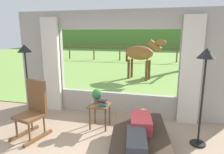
# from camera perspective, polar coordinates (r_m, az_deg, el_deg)

# --- Properties ---
(back_wall_with_window) EXTENTS (5.20, 0.12, 2.55)m
(back_wall_with_window) POSITION_cam_1_polar(r_m,az_deg,el_deg) (4.96, 1.31, 3.36)
(back_wall_with_window) COLOR #9E998E
(back_wall_with_window) RESTS_ON ground_plane
(curtain_panel_left) EXTENTS (0.44, 0.10, 2.40)m
(curtain_panel_left) POSITION_cam_1_polar(r_m,az_deg,el_deg) (5.47, -16.61, 3.17)
(curtain_panel_left) COLOR beige
(curtain_panel_left) RESTS_ON ground_plane
(curtain_panel_right) EXTENTS (0.44, 0.10, 2.40)m
(curtain_panel_right) POSITION_cam_1_polar(r_m,az_deg,el_deg) (4.74, 21.23, 1.50)
(curtain_panel_right) COLOR beige
(curtain_panel_right) RESTS_ON ground_plane
(outdoor_pasture_lawn) EXTENTS (36.00, 21.68, 0.02)m
(outdoor_pasture_lawn) POSITION_cam_1_polar(r_m,az_deg,el_deg) (15.84, 10.18, 4.87)
(outdoor_pasture_lawn) COLOR #759E47
(outdoor_pasture_lawn) RESTS_ON ground_plane
(distant_hill_ridge) EXTENTS (36.00, 2.00, 2.40)m
(distant_hill_ridge) POSITION_cam_1_polar(r_m,az_deg,el_deg) (25.55, 11.95, 10.26)
(distant_hill_ridge) COLOR #547F37
(distant_hill_ridge) RESTS_ON ground_plane
(recliner_sofa) EXTENTS (1.15, 1.82, 0.42)m
(recliner_sofa) POSITION_cam_1_polar(r_m,az_deg,el_deg) (3.59, 7.73, -18.02)
(recliner_sofa) COLOR black
(recliner_sofa) RESTS_ON ground_plane
(reclining_person) EXTENTS (0.43, 1.44, 0.22)m
(reclining_person) POSITION_cam_1_polar(r_m,az_deg,el_deg) (3.40, 7.78, -14.01)
(reclining_person) COLOR #B23338
(reclining_person) RESTS_ON recliner_sofa
(rocking_chair) EXTENTS (0.61, 0.77, 1.12)m
(rocking_chair) POSITION_cam_1_polar(r_m,az_deg,el_deg) (4.33, -21.22, -8.47)
(rocking_chair) COLOR brown
(rocking_chair) RESTS_ON ground_plane
(side_table) EXTENTS (0.44, 0.44, 0.52)m
(side_table) POSITION_cam_1_polar(r_m,az_deg,el_deg) (4.43, -3.45, -8.84)
(side_table) COLOR brown
(side_table) RESTS_ON ground_plane
(potted_plant) EXTENTS (0.22, 0.22, 0.32)m
(potted_plant) POSITION_cam_1_polar(r_m,az_deg,el_deg) (4.41, -4.26, -5.11)
(potted_plant) COLOR #4C5156
(potted_plant) RESTS_ON side_table
(book_stack) EXTENTS (0.20, 0.16, 0.13)m
(book_stack) POSITION_cam_1_polar(r_m,az_deg,el_deg) (4.29, -2.53, -7.30)
(book_stack) COLOR #23478C
(book_stack) RESTS_ON side_table
(floor_lamp_left) EXTENTS (0.32, 0.32, 1.76)m
(floor_lamp_left) POSITION_cam_1_polar(r_m,az_deg,el_deg) (5.14, -23.18, 4.65)
(floor_lamp_left) COLOR black
(floor_lamp_left) RESTS_ON ground_plane
(floor_lamp_right) EXTENTS (0.32, 0.32, 1.78)m
(floor_lamp_right) POSITION_cam_1_polar(r_m,az_deg,el_deg) (3.81, 24.73, 2.33)
(floor_lamp_right) COLOR black
(floor_lamp_right) RESTS_ON ground_plane
(horse) EXTENTS (1.81, 0.90, 1.73)m
(horse) POSITION_cam_1_polar(r_m,az_deg,el_deg) (8.84, 8.17, 6.60)
(horse) COLOR brown
(horse) RESTS_ON outdoor_pasture_lawn
(pasture_tree) EXTENTS (1.39, 1.39, 3.06)m
(pasture_tree) POSITION_cam_1_polar(r_m,az_deg,el_deg) (11.40, 19.70, 8.60)
(pasture_tree) COLOR #4C3823
(pasture_tree) RESTS_ON outdoor_pasture_lawn
(pasture_fence_line) EXTENTS (16.10, 0.10, 1.10)m
(pasture_fence_line) POSITION_cam_1_polar(r_m,az_deg,el_deg) (14.64, 9.95, 7.17)
(pasture_fence_line) COLOR brown
(pasture_fence_line) RESTS_ON outdoor_pasture_lawn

